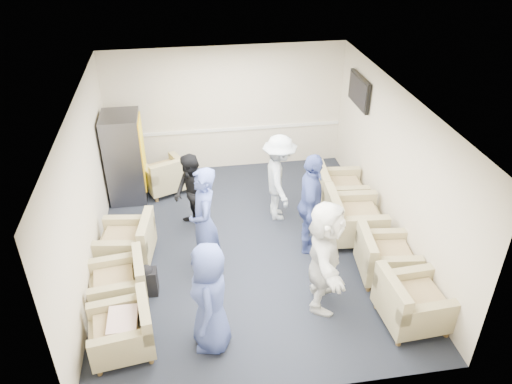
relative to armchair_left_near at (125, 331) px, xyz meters
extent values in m
plane|color=black|center=(1.91, 1.98, -0.32)|extent=(6.00, 6.00, 0.00)
plane|color=white|center=(1.91, 1.98, 2.38)|extent=(6.00, 6.00, 0.00)
cube|color=beige|center=(1.91, 4.98, 1.03)|extent=(5.00, 0.02, 2.70)
cube|color=beige|center=(1.91, -1.02, 1.03)|extent=(5.00, 0.02, 2.70)
cube|color=beige|center=(-0.59, 1.98, 1.03)|extent=(0.02, 6.00, 2.70)
cube|color=beige|center=(4.41, 1.98, 1.03)|extent=(0.02, 6.00, 2.70)
cube|color=silver|center=(1.91, 4.96, 0.58)|extent=(4.98, 0.04, 0.06)
cube|color=black|center=(4.35, 3.78, 1.73)|extent=(0.07, 1.00, 0.58)
cube|color=black|center=(4.32, 3.78, 1.73)|extent=(0.01, 0.92, 0.50)
cube|color=#505058|center=(4.39, 3.78, 1.58)|extent=(0.04, 0.10, 0.25)
cube|color=#998D63|center=(-0.06, -0.01, -0.08)|extent=(0.91, 0.91, 0.27)
cube|color=#967D53|center=(-0.06, -0.01, 0.11)|extent=(0.63, 0.60, 0.10)
cube|color=#998D63|center=(0.28, 0.04, 0.25)|extent=(0.24, 0.82, 0.38)
cube|color=#998D63|center=(-0.16, 0.94, -0.08)|extent=(0.90, 0.90, 0.27)
cube|color=#967D53|center=(-0.16, 0.94, 0.10)|extent=(0.62, 0.58, 0.10)
cube|color=#998D63|center=(0.17, 0.98, 0.25)|extent=(0.23, 0.82, 0.38)
cube|color=#998D63|center=(-0.11, 1.94, -0.06)|extent=(0.97, 0.97, 0.28)
cube|color=#967D53|center=(-0.11, 1.94, 0.13)|extent=(0.67, 0.63, 0.10)
cube|color=#998D63|center=(0.25, 1.89, 0.28)|extent=(0.26, 0.87, 0.40)
cube|color=#998D63|center=(3.99, -0.13, -0.05)|extent=(0.94, 0.94, 0.29)
cube|color=#967D53|center=(3.99, -0.13, 0.15)|extent=(0.65, 0.61, 0.10)
cube|color=#998D63|center=(3.62, -0.15, 0.30)|extent=(0.20, 0.90, 0.42)
cube|color=#998D63|center=(4.00, 0.89, -0.06)|extent=(0.94, 0.94, 0.28)
cube|color=#967D53|center=(4.00, 0.89, 0.13)|extent=(0.65, 0.61, 0.10)
cube|color=#998D63|center=(3.64, 0.93, 0.28)|extent=(0.23, 0.86, 0.40)
cube|color=#998D63|center=(3.81, 1.95, -0.03)|extent=(1.03, 1.03, 0.31)
cube|color=#967D53|center=(3.81, 1.95, 0.18)|extent=(0.71, 0.67, 0.11)
cube|color=#998D63|center=(3.42, 1.98, 0.35)|extent=(0.24, 0.96, 0.45)
cube|color=#998D63|center=(3.88, 2.97, -0.05)|extent=(0.96, 0.96, 0.29)
cube|color=#967D53|center=(3.88, 2.97, 0.14)|extent=(0.66, 0.62, 0.10)
cube|color=#998D63|center=(3.52, 3.01, 0.30)|extent=(0.22, 0.89, 0.42)
cube|color=#998D63|center=(0.53, 4.16, -0.07)|extent=(1.09, 1.09, 0.28)
cube|color=#967D53|center=(0.53, 4.16, 0.12)|extent=(0.72, 0.74, 0.10)
cube|color=#998D63|center=(0.66, 3.84, 0.27)|extent=(0.82, 0.45, 0.39)
cube|color=#505058|center=(-0.19, 4.01, 0.56)|extent=(0.70, 0.83, 1.76)
cube|color=#FF8F05|center=(0.17, 4.01, 0.65)|extent=(0.02, 0.71, 1.41)
cube|color=black|center=(0.17, 4.01, -0.09)|extent=(0.02, 0.42, 0.11)
cube|color=black|center=(0.25, 1.06, -0.10)|extent=(0.32, 0.24, 0.44)
sphere|color=black|center=(0.25, 1.06, 0.10)|extent=(0.22, 0.22, 0.22)
cube|color=beige|center=(-0.01, -0.01, 0.18)|extent=(0.38, 0.50, 0.14)
imported|color=#3C4C92|center=(1.14, -0.07, 0.50)|extent=(0.63, 0.87, 1.64)
imported|color=#3C4C92|center=(1.18, 1.46, 0.61)|extent=(0.47, 0.70, 1.87)
imported|color=black|center=(1.03, 2.64, 0.43)|extent=(0.79, 0.88, 1.50)
imported|color=white|center=(2.63, 2.83, 0.51)|extent=(0.65, 1.09, 1.67)
imported|color=#3C4C92|center=(2.95, 1.76, 0.58)|extent=(0.72, 1.14, 1.81)
imported|color=white|center=(2.83, 0.46, 0.56)|extent=(0.93, 1.71, 1.76)
camera|label=1|loc=(0.98, -4.89, 5.03)|focal=35.00mm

